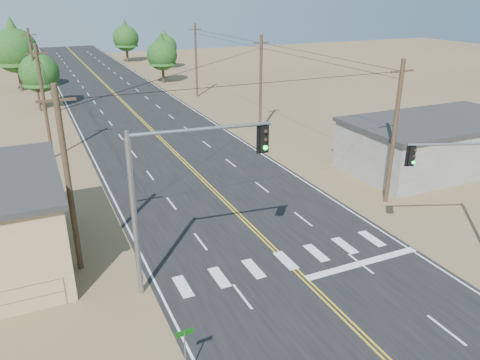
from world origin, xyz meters
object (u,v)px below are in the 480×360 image
building_right (436,144)px  signal_mast_left (174,183)px  signal_mast_right (474,179)px  street_sign (185,348)px

building_right → signal_mast_left: (-25.09, -7.80, 3.64)m
building_right → signal_mast_left: 26.52m
building_right → signal_mast_left: bearing=-162.7°
signal_mast_left → signal_mast_right: signal_mast_left is taller
signal_mast_right → street_sign: signal_mast_right is taller
building_right → street_sign: size_ratio=6.18×
signal_mast_left → building_right: bearing=23.2°
signal_mast_left → signal_mast_right: size_ratio=1.24×
signal_mast_left → street_sign: size_ratio=3.44×
signal_mast_left → street_sign: 7.59m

